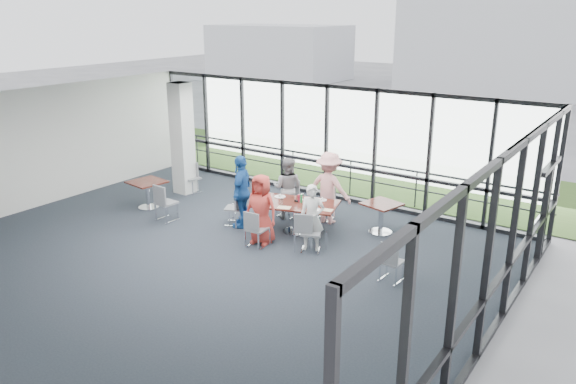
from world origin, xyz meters
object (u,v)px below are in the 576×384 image
Objects in this scene: chair_spare_r at (392,262)px; side_table_right at (382,208)px; side_table_left at (147,185)px; diner_near_right at (312,218)px; chair_main_fl at (288,199)px; chair_main_nl at (257,229)px; chair_spare_lb at (192,178)px; structural_column at (182,139)px; chair_main_nr at (311,233)px; chair_main_end at (234,208)px; diner_far_left at (287,188)px; diner_far_right at (329,188)px; chair_spare_la at (166,203)px; chair_main_fr at (324,204)px; diner_end at (242,191)px; main_table at (295,207)px; diner_near_left at (261,209)px.

side_table_right is at bearing 123.83° from chair_spare_r.
diner_near_right reaches higher than side_table_left.
chair_main_fl is at bearing -172.33° from side_table_right.
chair_main_nl is 0.97× the size of chair_spare_lb.
structural_column is 5.54m from diner_near_right.
chair_main_nr is 1.02× the size of chair_main_end.
chair_main_end is at bearing 35.39° from diner_far_left.
diner_near_right is at bearing 136.90° from chair_main_fl.
chair_main_end is at bearing 175.68° from chair_spare_r.
diner_far_right is at bearing 3.13° from structural_column.
chair_spare_lb is (-2.68, 1.30, 0.00)m from chair_main_end.
diner_near_right is at bearing -179.11° from chair_spare_lb.
diner_near_right is 1.74× the size of chair_spare_lb.
chair_main_fl is at bearing 43.37° from chair_spare_la.
chair_spare_la is at bearing 30.92° from diner_far_right.
chair_spare_la is 2.34m from chair_spare_lb.
chair_spare_lb is at bearing -177.43° from side_table_right.
chair_spare_lb reaches higher than chair_main_fr.
chair_spare_lb is (0.20, 0.10, -1.17)m from structural_column.
chair_spare_r is at bearing 59.79° from diner_end.
main_table is 3.36m from chair_spare_la.
main_table is 2.06m from side_table_right.
diner_near_right is 5.33m from chair_spare_lb.
chair_spare_lb is (-4.00, 2.07, 0.02)m from chair_main_nl.
diner_near_right is 0.94× the size of diner_far_left.
side_table_left is 1.09× the size of chair_main_nr.
chair_main_fl is 1.08× the size of chair_main_end.
chair_main_nr is at bearing -113.21° from side_table_right.
diner_near_left is at bearing -122.61° from main_table.
chair_spare_r is at bearing -3.21° from chair_main_nl.
diner_far_right reaches higher than chair_main_nr.
diner_far_right is 1.20m from chair_main_fl.
side_table_left is 5.16m from chair_main_nr.
chair_main_fr is (0.41, 2.10, -0.41)m from diner_near_left.
diner_far_left is 2.20m from chair_main_nr.
chair_main_nr is (5.33, -1.51, -1.16)m from structural_column.
diner_near_right is 4.06m from chair_spare_la.
chair_spare_r is at bearing 56.36° from chair_main_end.
side_table_left is 3.98m from diner_near_left.
chair_spare_lb is at bearing -3.06° from chair_main_fl.
structural_column is 1.96× the size of diner_near_left.
chair_spare_lb is at bearing 137.52° from chair_main_nr.
chair_spare_la reaches higher than main_table.
chair_main_end is (2.87, -1.20, -1.17)m from structural_column.
side_table_right is 0.63× the size of diner_near_right.
diner_far_left is 1.93× the size of chair_spare_r.
main_table is 2.67× the size of chair_main_nl.
structural_column is 4.56m from diner_near_left.
diner_near_left is 1.43m from chair_main_end.
structural_column is 3.79m from diner_far_left.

